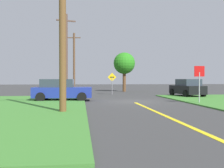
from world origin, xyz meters
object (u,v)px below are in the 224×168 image
parked_car_near_building (61,90)px  direction_sign (112,81)px  utility_pole_mid (66,54)px  oak_tree_left (124,64)px  stop_sign (199,77)px  utility_pole_far (74,61)px  utility_pole_near (63,25)px  car_on_crossroad (187,88)px

parked_car_near_building → direction_sign: direction_sign is taller
parked_car_near_building → utility_pole_mid: (0.09, 4.91, 3.13)m
oak_tree_left → stop_sign: bearing=-82.4°
parked_car_near_building → stop_sign: bearing=-16.5°
utility_pole_mid → utility_pole_far: 12.02m
utility_pole_mid → utility_pole_near: bearing=-87.6°
utility_pole_mid → stop_sign: bearing=-41.8°
stop_sign → direction_sign: (-4.57, 10.64, -0.33)m
stop_sign → direction_sign: 11.59m
parked_car_near_building → utility_pole_near: (0.59, -7.10, 3.40)m
stop_sign → car_on_crossroad: 7.14m
utility_pole_far → direction_sign: utility_pole_far is taller
car_on_crossroad → utility_pole_near: size_ratio=0.50×
utility_pole_near → oak_tree_left: bearing=72.9°
stop_sign → oak_tree_left: 17.18m
utility_pole_near → direction_sign: bearing=74.3°
utility_pole_near → utility_pole_far: (-0.10, 24.03, -0.10)m
car_on_crossroad → oak_tree_left: oak_tree_left is taller
utility_pole_mid → oak_tree_left: utility_pole_mid is taller
utility_pole_far → car_on_crossroad: bearing=-51.4°
utility_pole_mid → parked_car_near_building: bearing=-91.0°
utility_pole_mid → utility_pole_far: utility_pole_far is taller
direction_sign → stop_sign: bearing=-66.8°
oak_tree_left → parked_car_near_building: bearing=-117.0°
parked_car_near_building → car_on_crossroad: bearing=20.5°
utility_pole_near → stop_sign: bearing=23.9°
direction_sign → utility_pole_mid: bearing=-151.8°
stop_sign → car_on_crossroad: stop_sign is taller
utility_pole_far → oak_tree_left: (6.47, -3.27, -0.50)m
car_on_crossroad → direction_sign: (-6.56, 3.85, 0.60)m
stop_sign → utility_pole_far: (-8.73, 20.20, 2.36)m
car_on_crossroad → direction_sign: size_ratio=1.81×
utility_pole_far → direction_sign: 10.77m
direction_sign → oak_tree_left: bearing=69.8°
utility_pole_near → oak_tree_left: (6.38, 20.75, -0.60)m
direction_sign → oak_tree_left: size_ratio=0.45×
parked_car_near_building → utility_pole_far: size_ratio=0.55×
parked_car_near_building → direction_sign: (4.66, 7.37, 0.60)m
utility_pole_near → utility_pole_mid: size_ratio=1.08×
stop_sign → utility_pole_mid: bearing=-41.3°
stop_sign → direction_sign: stop_sign is taller
parked_car_near_building → direction_sign: bearing=60.8°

